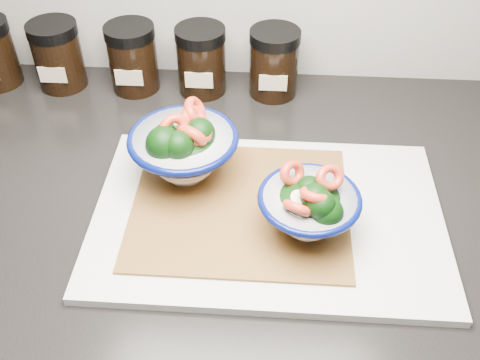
# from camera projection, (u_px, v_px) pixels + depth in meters

# --- Properties ---
(cabinet) EXTENTS (3.43, 0.58, 0.86)m
(cabinet) POSITION_uv_depth(u_px,v_px,m) (179.00, 359.00, 1.10)
(cabinet) COLOR black
(cabinet) RESTS_ON ground
(countertop) EXTENTS (3.50, 0.60, 0.04)m
(countertop) POSITION_uv_depth(u_px,v_px,m) (155.00, 194.00, 0.80)
(countertop) COLOR black
(countertop) RESTS_ON cabinet
(cutting_board) EXTENTS (0.45, 0.30, 0.01)m
(cutting_board) POSITION_uv_depth(u_px,v_px,m) (268.00, 216.00, 0.73)
(cutting_board) COLOR beige
(cutting_board) RESTS_ON countertop
(bamboo_mat) EXTENTS (0.28, 0.24, 0.00)m
(bamboo_mat) POSITION_uv_depth(u_px,v_px,m) (240.00, 206.00, 0.73)
(bamboo_mat) COLOR olive
(bamboo_mat) RESTS_ON cutting_board
(bowl_left) EXTENTS (0.15, 0.15, 0.11)m
(bowl_left) POSITION_uv_depth(u_px,v_px,m) (184.00, 148.00, 0.74)
(bowl_left) COLOR white
(bowl_left) RESTS_ON bamboo_mat
(bowl_right) EXTENTS (0.13, 0.13, 0.10)m
(bowl_right) POSITION_uv_depth(u_px,v_px,m) (310.00, 207.00, 0.67)
(bowl_right) COLOR white
(bowl_right) RESTS_ON bamboo_mat
(spice_jar_b) EXTENTS (0.08, 0.08, 0.11)m
(spice_jar_b) POSITION_uv_depth(u_px,v_px,m) (58.00, 55.00, 0.93)
(spice_jar_b) COLOR black
(spice_jar_b) RESTS_ON countertop
(spice_jar_c) EXTENTS (0.08, 0.08, 0.11)m
(spice_jar_c) POSITION_uv_depth(u_px,v_px,m) (133.00, 58.00, 0.93)
(spice_jar_c) COLOR black
(spice_jar_c) RESTS_ON countertop
(spice_jar_d) EXTENTS (0.08, 0.08, 0.11)m
(spice_jar_d) POSITION_uv_depth(u_px,v_px,m) (201.00, 60.00, 0.92)
(spice_jar_d) COLOR black
(spice_jar_d) RESTS_ON countertop
(spice_jar_e) EXTENTS (0.08, 0.08, 0.11)m
(spice_jar_e) POSITION_uv_depth(u_px,v_px,m) (274.00, 63.00, 0.91)
(spice_jar_e) COLOR black
(spice_jar_e) RESTS_ON countertop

